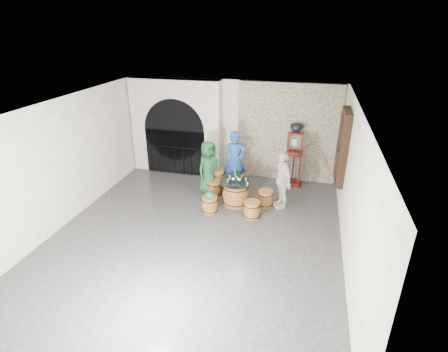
% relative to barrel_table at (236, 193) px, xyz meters
% --- Properties ---
extents(ground, '(8.00, 8.00, 0.00)m').
position_rel_barrel_table_xyz_m(ground, '(-0.60, -1.80, -0.35)').
color(ground, '#2A2A2C').
rests_on(ground, ground).
extents(wall_back, '(8.00, 0.00, 8.00)m').
position_rel_barrel_table_xyz_m(wall_back, '(-0.60, 2.20, 1.25)').
color(wall_back, silver).
rests_on(wall_back, ground).
extents(wall_front, '(8.00, 0.00, 8.00)m').
position_rel_barrel_table_xyz_m(wall_front, '(-0.60, -5.80, 1.25)').
color(wall_front, silver).
rests_on(wall_front, ground).
extents(wall_left, '(0.00, 8.00, 8.00)m').
position_rel_barrel_table_xyz_m(wall_left, '(-4.10, -1.80, 1.25)').
color(wall_left, silver).
rests_on(wall_left, ground).
extents(wall_right, '(0.00, 8.00, 8.00)m').
position_rel_barrel_table_xyz_m(wall_right, '(2.90, -1.80, 1.25)').
color(wall_right, silver).
rests_on(wall_right, ground).
extents(ceiling, '(8.00, 8.00, 0.00)m').
position_rel_barrel_table_xyz_m(ceiling, '(-0.60, -1.80, 2.85)').
color(ceiling, beige).
rests_on(ceiling, wall_back).
extents(stone_facing_panel, '(3.20, 0.12, 3.18)m').
position_rel_barrel_table_xyz_m(stone_facing_panel, '(1.20, 2.14, 1.25)').
color(stone_facing_panel, '#A29881').
rests_on(stone_facing_panel, ground).
extents(arched_opening, '(3.10, 0.60, 3.19)m').
position_rel_barrel_table_xyz_m(arched_opening, '(-2.50, 1.94, 1.23)').
color(arched_opening, silver).
rests_on(arched_opening, ground).
extents(shuttered_window, '(0.23, 1.10, 2.00)m').
position_rel_barrel_table_xyz_m(shuttered_window, '(2.78, 0.60, 1.45)').
color(shuttered_window, black).
rests_on(shuttered_window, wall_right).
extents(barrel_table, '(0.92, 0.92, 0.71)m').
position_rel_barrel_table_xyz_m(barrel_table, '(0.00, 0.00, 0.00)').
color(barrel_table, olive).
rests_on(barrel_table, ground).
extents(barrel_stool_left, '(0.46, 0.46, 0.48)m').
position_rel_barrel_table_xyz_m(barrel_stool_left, '(-0.75, 0.42, -0.11)').
color(barrel_stool_left, olive).
rests_on(barrel_stool_left, ground).
extents(barrel_stool_far, '(0.46, 0.46, 0.48)m').
position_rel_barrel_table_xyz_m(barrel_stool_far, '(-0.20, 0.84, -0.11)').
color(barrel_stool_far, olive).
rests_on(barrel_stool_far, ground).
extents(barrel_stool_right, '(0.46, 0.46, 0.48)m').
position_rel_barrel_table_xyz_m(barrel_stool_right, '(0.85, 0.12, -0.11)').
color(barrel_stool_right, olive).
rests_on(barrel_stool_right, ground).
extents(barrel_stool_near_right, '(0.46, 0.46, 0.48)m').
position_rel_barrel_table_xyz_m(barrel_stool_near_right, '(0.59, -0.63, -0.11)').
color(barrel_stool_near_right, olive).
rests_on(barrel_stool_near_right, ground).
extents(barrel_stool_near_left, '(0.46, 0.46, 0.48)m').
position_rel_barrel_table_xyz_m(barrel_stool_near_left, '(-0.60, -0.62, -0.11)').
color(barrel_stool_near_left, olive).
rests_on(barrel_stool_near_left, ground).
extents(green_cap, '(0.26, 0.22, 0.12)m').
position_rel_barrel_table_xyz_m(green_cap, '(-0.59, -0.62, 0.18)').
color(green_cap, '#0B8243').
rests_on(green_cap, barrel_stool_near_left).
extents(person_green, '(0.86, 0.97, 1.66)m').
position_rel_barrel_table_xyz_m(person_green, '(-0.96, 0.53, 0.48)').
color(person_green, '#134520').
rests_on(person_green, ground).
extents(person_blue, '(0.74, 0.55, 1.86)m').
position_rel_barrel_table_xyz_m(person_blue, '(-0.25, 1.02, 0.58)').
color(person_blue, navy).
rests_on(person_blue, ground).
extents(person_white, '(0.82, 1.04, 1.65)m').
position_rel_barrel_table_xyz_m(person_white, '(1.28, 0.18, 0.48)').
color(person_white, silver).
rests_on(person_white, ground).
extents(wine_bottle_left, '(0.08, 0.08, 0.32)m').
position_rel_barrel_table_xyz_m(wine_bottle_left, '(-0.08, 0.01, 0.49)').
color(wine_bottle_left, black).
rests_on(wine_bottle_left, barrel_table).
extents(wine_bottle_center, '(0.08, 0.08, 0.32)m').
position_rel_barrel_table_xyz_m(wine_bottle_center, '(0.10, -0.01, 0.49)').
color(wine_bottle_center, black).
rests_on(wine_bottle_center, barrel_table).
extents(wine_bottle_right, '(0.08, 0.08, 0.32)m').
position_rel_barrel_table_xyz_m(wine_bottle_right, '(0.03, 0.11, 0.49)').
color(wine_bottle_right, black).
rests_on(wine_bottle_right, barrel_table).
extents(tasting_glass_a, '(0.05, 0.05, 0.10)m').
position_rel_barrel_table_xyz_m(tasting_glass_a, '(-0.21, -0.08, 0.41)').
color(tasting_glass_a, orange).
rests_on(tasting_glass_a, barrel_table).
extents(tasting_glass_b, '(0.05, 0.05, 0.10)m').
position_rel_barrel_table_xyz_m(tasting_glass_b, '(0.27, 0.13, 0.41)').
color(tasting_glass_b, orange).
rests_on(tasting_glass_b, barrel_table).
extents(tasting_glass_c, '(0.05, 0.05, 0.10)m').
position_rel_barrel_table_xyz_m(tasting_glass_c, '(-0.08, 0.34, 0.41)').
color(tasting_glass_c, orange).
rests_on(tasting_glass_c, barrel_table).
extents(tasting_glass_d, '(0.05, 0.05, 0.10)m').
position_rel_barrel_table_xyz_m(tasting_glass_d, '(0.11, 0.28, 0.41)').
color(tasting_glass_d, orange).
rests_on(tasting_glass_d, barrel_table).
extents(tasting_glass_e, '(0.05, 0.05, 0.10)m').
position_rel_barrel_table_xyz_m(tasting_glass_e, '(0.37, -0.16, 0.41)').
color(tasting_glass_e, orange).
rests_on(tasting_glass_e, barrel_table).
extents(tasting_glass_f, '(0.05, 0.05, 0.10)m').
position_rel_barrel_table_xyz_m(tasting_glass_f, '(-0.21, 0.15, 0.41)').
color(tasting_glass_f, orange).
rests_on(tasting_glass_f, barrel_table).
extents(side_barrel, '(0.48, 0.48, 0.64)m').
position_rel_barrel_table_xyz_m(side_barrel, '(-0.79, 0.88, -0.03)').
color(side_barrel, olive).
rests_on(side_barrel, ground).
extents(corking_press, '(0.81, 0.45, 1.99)m').
position_rel_barrel_table_xyz_m(corking_press, '(1.49, 1.79, 0.81)').
color(corking_press, '#4D100C').
rests_on(corking_press, ground).
extents(control_box, '(0.18, 0.10, 0.22)m').
position_rel_barrel_table_xyz_m(control_box, '(1.45, 2.06, 1.00)').
color(control_box, silver).
rests_on(control_box, wall_back).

